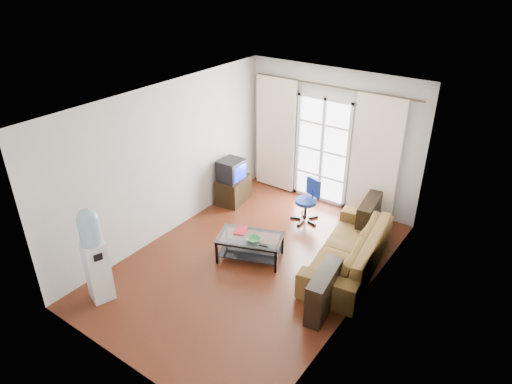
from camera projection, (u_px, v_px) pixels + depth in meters
floor at (253, 262)px, 7.51m from camera, size 5.20×5.20×0.00m
ceiling at (252, 103)px, 6.24m from camera, size 5.20×5.20×0.00m
wall_back at (332, 138)px, 8.74m from camera, size 3.60×0.02×2.70m
wall_front at (114, 280)px, 5.00m from camera, size 3.60×0.02×2.70m
wall_left at (167, 161)px, 7.79m from camera, size 0.02×5.20×2.70m
wall_right at (364, 227)px, 5.95m from camera, size 0.02×5.20×2.70m
french_door at (322, 151)px, 8.91m from camera, size 1.16×0.06×2.15m
curtain_rod at (333, 86)px, 8.19m from camera, size 3.30×0.04×0.04m
curtain_left at (276, 135)px, 9.34m from camera, size 0.90×0.07×2.35m
curtain_right at (375, 159)px, 8.24m from camera, size 0.90×0.07×2.35m
radiator at (362, 199)px, 8.74m from camera, size 0.64×0.12×0.64m
sofa at (349, 249)px, 7.26m from camera, size 2.51×1.49×0.66m
coffee_table at (250, 245)px, 7.48m from camera, size 1.19×0.93×0.42m
bowl at (253, 239)px, 7.30m from camera, size 0.28×0.28×0.05m
book at (235, 230)px, 7.57m from camera, size 0.35×0.37×0.02m
remote at (264, 245)px, 7.18m from camera, size 0.15×0.08×0.02m
tv_stand at (233, 190)px, 9.22m from camera, size 0.57×0.77×0.52m
crt_tv at (231, 170)px, 8.95m from camera, size 0.48×0.46×0.42m
task_chair at (307, 209)px, 8.58m from camera, size 0.69×0.69×0.82m
water_cooler at (94, 253)px, 6.39m from camera, size 0.39×0.39×1.50m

